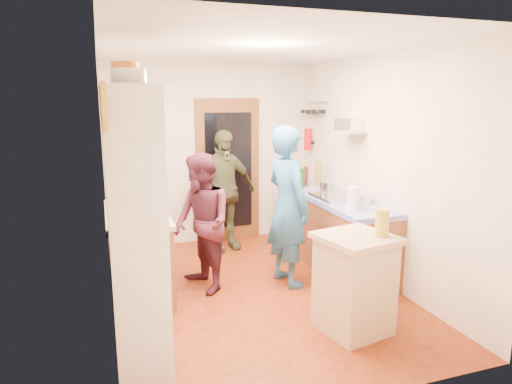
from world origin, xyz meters
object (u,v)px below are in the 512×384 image
person_hob (292,207)px  person_back (224,191)px  right_counter_base (331,232)px  hutch_body (134,225)px  island_base (354,286)px  person_left (202,222)px

person_hob → person_back: 1.50m
right_counter_base → hutch_body: bearing=-152.5°
island_base → person_hob: (-0.11, 1.20, 0.48)m
person_left → hutch_body: bearing=-49.1°
right_counter_base → person_left: 1.76m
hutch_body → person_hob: size_ratio=1.21×
hutch_body → person_hob: (1.77, 0.90, -0.19)m
island_base → right_counter_base: bearing=69.0°
right_counter_base → island_base: (-0.62, -1.60, 0.01)m
island_base → person_back: (-0.52, 2.64, 0.41)m
island_base → person_back: 2.72m
hutch_body → person_hob: hutch_body is taller
person_hob → person_back: person_hob is taller
hutch_body → person_hob: 2.00m
hutch_body → person_left: bearing=53.8°
right_counter_base → person_hob: 0.96m
person_left → person_back: 1.39m
hutch_body → person_back: size_ratio=1.31×
person_back → right_counter_base: bearing=-53.4°
person_left → person_back: bearing=142.6°
island_base → person_left: bearing=128.5°
right_counter_base → person_left: (-1.71, -0.23, 0.35)m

